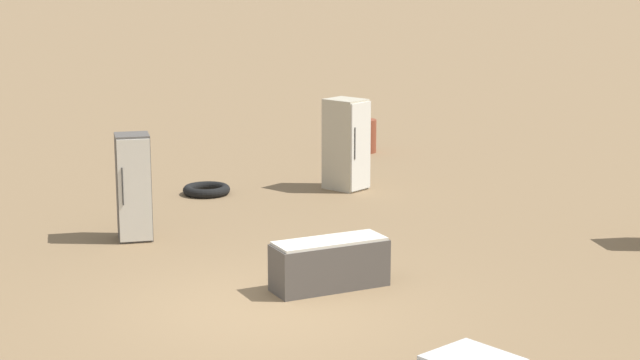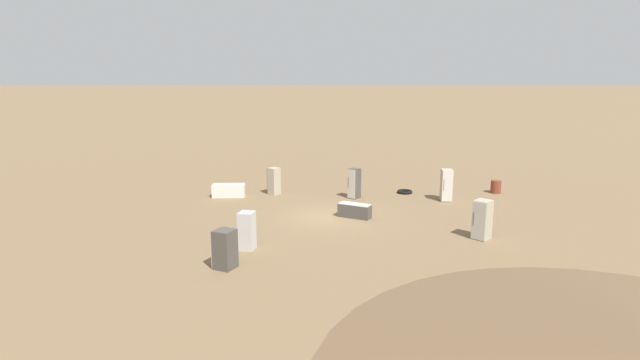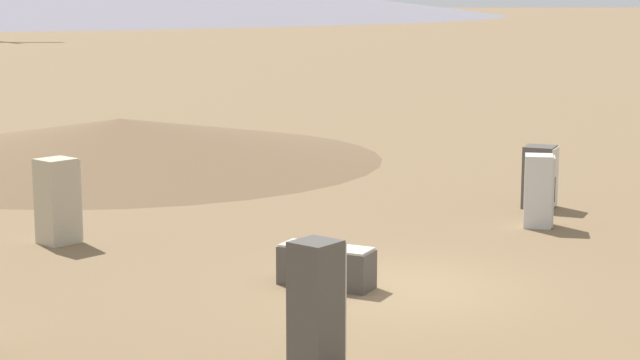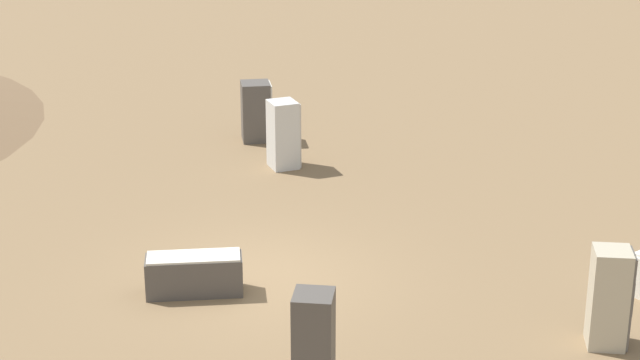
% 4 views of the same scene
% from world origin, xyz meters
% --- Properties ---
extents(ground_plane, '(1000.00, 1000.00, 0.00)m').
position_xyz_m(ground_plane, '(0.00, 0.00, 0.00)').
color(ground_plane, brown).
extents(discarded_fridge_0, '(0.84, 0.84, 1.63)m').
position_xyz_m(discarded_fridge_0, '(-3.53, 5.00, 0.82)').
color(discarded_fridge_0, '#B2A88E').
rests_on(discarded_fridge_0, ground_plane).
extents(discarded_fridge_1, '(1.76, 1.25, 0.72)m').
position_xyz_m(discarded_fridge_1, '(1.21, -0.08, 0.36)').
color(discarded_fridge_1, '#4C4742').
rests_on(discarded_fridge_1, ground_plane).
extents(discarded_fridge_2, '(0.74, 0.74, 1.58)m').
position_xyz_m(discarded_fridge_2, '(-3.42, -5.04, 0.79)').
color(discarded_fridge_2, silver).
rests_on(discarded_fridge_2, ground_plane).
extents(discarded_fridge_3, '(0.95, 0.93, 1.48)m').
position_xyz_m(discarded_fridge_3, '(-3.86, -7.18, 0.74)').
color(discarded_fridge_3, '#4C4742').
rests_on(discarded_fridge_3, ground_plane).
extents(discarded_fridge_6, '(0.81, 0.82, 1.78)m').
position_xyz_m(discarded_fridge_6, '(1.33, 4.11, 0.89)').
color(discarded_fridge_6, '#4C4742').
rests_on(discarded_fridge_6, ground_plane).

